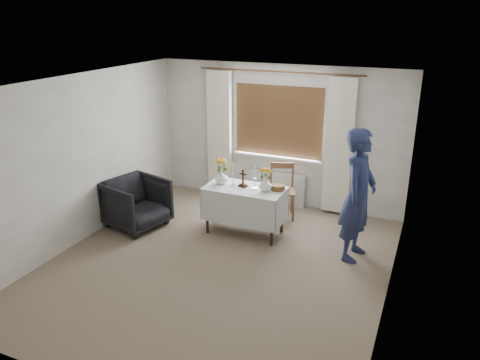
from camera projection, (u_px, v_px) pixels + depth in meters
name	position (u px, v px, depth m)	size (l,w,h in m)	color
ground	(218.00, 265.00, 6.52)	(5.00, 5.00, 0.00)	#806D58
altar_table	(245.00, 210.00, 7.34)	(1.24, 0.64, 0.76)	white
wooden_chair	(282.00, 191.00, 7.88)	(0.43, 0.43, 0.93)	brown
armchair	(137.00, 203.00, 7.56)	(0.85, 0.88, 0.80)	black
person	(358.00, 195.00, 6.43)	(0.69, 0.45, 1.89)	navy
radiator	(275.00, 188.00, 8.50)	(1.10, 0.10, 0.60)	silver
wooden_cross	(243.00, 178.00, 7.21)	(0.13, 0.09, 0.28)	black
candlestick_left	(233.00, 174.00, 7.25)	(0.11, 0.11, 0.38)	silver
candlestick_right	(255.00, 178.00, 7.13)	(0.10, 0.10, 0.35)	silver
flower_vase_left	(221.00, 177.00, 7.35)	(0.20, 0.20, 0.21)	white
flower_vase_right	(266.00, 185.00, 7.05)	(0.19, 0.19, 0.20)	white
wicker_basket	(278.00, 187.00, 7.12)	(0.22, 0.22, 0.08)	brown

